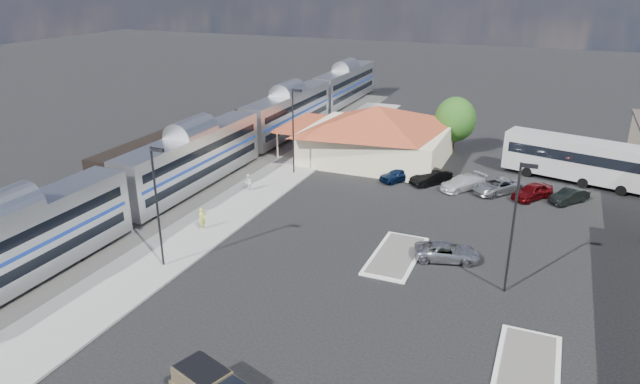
% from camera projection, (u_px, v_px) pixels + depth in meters
% --- Properties ---
extents(ground, '(280.00, 280.00, 0.00)m').
position_uv_depth(ground, '(336.00, 258.00, 42.23)').
color(ground, black).
rests_on(ground, ground).
extents(railbed, '(16.00, 100.00, 0.12)m').
position_uv_depth(railbed, '(169.00, 185.00, 56.68)').
color(railbed, '#4C4944').
rests_on(railbed, ground).
extents(platform, '(5.50, 92.00, 0.18)m').
position_uv_depth(platform, '(237.00, 205.00, 51.70)').
color(platform, gray).
rests_on(platform, ground).
extents(passenger_train, '(3.00, 104.00, 5.55)m').
position_uv_depth(passenger_train, '(194.00, 161.00, 54.88)').
color(passenger_train, silver).
rests_on(passenger_train, ground).
extents(freight_cars, '(2.80, 46.00, 4.00)m').
position_uv_depth(freight_cars, '(147.00, 162.00, 57.69)').
color(freight_cars, black).
rests_on(freight_cars, ground).
extents(station_depot, '(18.35, 12.24, 6.20)m').
position_uv_depth(station_depot, '(376.00, 133.00, 63.40)').
color(station_depot, beige).
rests_on(station_depot, ground).
extents(traffic_island_south, '(3.30, 7.50, 0.21)m').
position_uv_depth(traffic_island_south, '(396.00, 255.00, 42.47)').
color(traffic_island_south, silver).
rests_on(traffic_island_south, ground).
extents(traffic_island_north, '(3.30, 7.50, 0.21)m').
position_uv_depth(traffic_island_north, '(527.00, 369.00, 30.26)').
color(traffic_island_north, silver).
rests_on(traffic_island_north, ground).
extents(lamp_plat_s, '(1.08, 0.25, 9.00)m').
position_uv_depth(lamp_plat_s, '(157.00, 198.00, 39.09)').
color(lamp_plat_s, black).
rests_on(lamp_plat_s, ground).
extents(lamp_plat_n, '(1.08, 0.25, 9.00)m').
position_uv_depth(lamp_plat_n, '(294.00, 125.00, 58.02)').
color(lamp_plat_n, black).
rests_on(lamp_plat_n, ground).
extents(lamp_lot, '(1.08, 0.25, 9.00)m').
position_uv_depth(lamp_lot, '(516.00, 218.00, 35.95)').
color(lamp_lot, black).
rests_on(lamp_lot, ground).
extents(tree_depot, '(4.71, 4.71, 6.63)m').
position_uv_depth(tree_depot, '(455.00, 119.00, 65.52)').
color(tree_depot, '#382314').
rests_on(tree_depot, ground).
extents(suv, '(5.15, 3.30, 1.32)m').
position_uv_depth(suv, '(447.00, 252.00, 41.79)').
color(suv, '#A4A7AC').
rests_on(suv, ground).
extents(coach_bus, '(14.01, 6.27, 4.39)m').
position_uv_depth(coach_bus, '(575.00, 157.00, 56.98)').
color(coach_bus, silver).
rests_on(coach_bus, ground).
extents(person_a, '(0.61, 0.76, 1.82)m').
position_uv_depth(person_a, '(202.00, 219.00, 46.36)').
color(person_a, '#D5DF45').
rests_on(person_a, platform).
extents(person_b, '(0.89, 0.98, 1.65)m').
position_uv_depth(person_b, '(248.00, 182.00, 54.62)').
color(person_b, white).
rests_on(person_b, platform).
extents(parked_car_a, '(3.84, 4.35, 1.42)m').
position_uv_depth(parked_car_a, '(399.00, 174.00, 57.73)').
color(parked_car_a, '#0C1D3F').
rests_on(parked_car_a, ground).
extents(parked_car_b, '(3.91, 4.44, 1.45)m').
position_uv_depth(parked_car_b, '(431.00, 177.00, 56.83)').
color(parked_car_b, black).
rests_on(parked_car_b, ground).
extents(parked_car_c, '(4.59, 5.05, 1.42)m').
position_uv_depth(parked_car_c, '(463.00, 183.00, 55.42)').
color(parked_car_c, white).
rests_on(parked_car_c, ground).
extents(parked_car_d, '(5.01, 5.41, 1.41)m').
position_uv_depth(parked_car_d, '(497.00, 186.00, 54.52)').
color(parked_car_d, '#93969B').
rests_on(parked_car_d, ground).
extents(parked_car_e, '(3.94, 4.61, 1.49)m').
position_uv_depth(parked_car_e, '(532.00, 191.00, 53.10)').
color(parked_car_e, '#660B0F').
rests_on(parked_car_e, ground).
extents(parked_car_f, '(3.60, 4.01, 1.32)m').
position_uv_depth(parked_car_f, '(569.00, 196.00, 52.23)').
color(parked_car_f, black).
rests_on(parked_car_f, ground).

